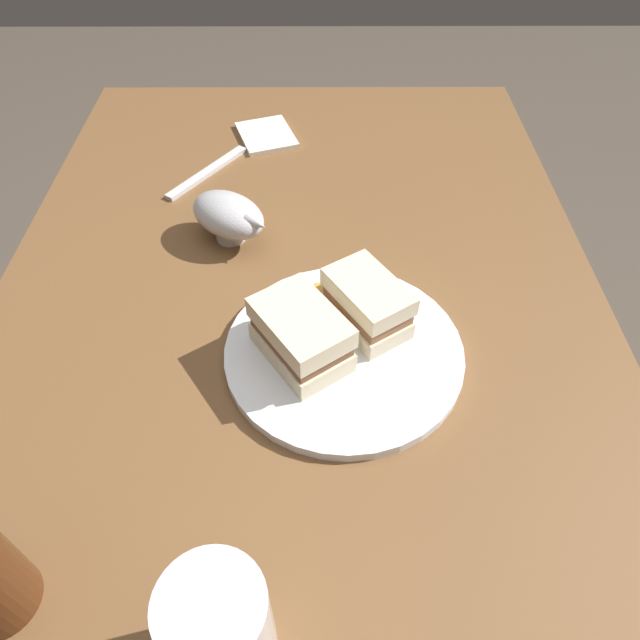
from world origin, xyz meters
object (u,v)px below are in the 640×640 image
sandwich_half_right (301,335)px  gravy_boat (229,215)px  sandwich_half_left (367,304)px  pint_glass (224,637)px  fork (208,172)px  napkin (266,135)px  plate (344,352)px

sandwich_half_right → gravy_boat: 0.25m
sandwich_half_left → sandwich_half_right: (-0.05, 0.08, 0.00)m
sandwich_half_left → pint_glass: (-0.36, 0.13, 0.02)m
pint_glass → gravy_boat: size_ratio=1.04×
pint_glass → fork: (0.71, 0.11, -0.06)m
sandwich_half_right → fork: size_ratio=0.75×
pint_glass → fork: 0.72m
sandwich_half_right → napkin: size_ratio=1.23×
pint_glass → sandwich_half_left: bearing=-19.6°
sandwich_half_left → sandwich_half_right: bearing=123.0°
plate → napkin: (0.51, 0.12, -0.00)m
sandwich_half_right → gravy_boat: (0.23, 0.11, -0.01)m
plate → napkin: bearing=13.7°
sandwich_half_right → fork: 0.43m
gravy_boat → pint_glass: bearing=-174.2°
sandwich_half_right → gravy_boat: bearing=24.8°
gravy_boat → fork: gravy_boat is taller
sandwich_half_left → pint_glass: 0.39m
sandwich_half_right → pint_glass: bearing=170.7°
sandwich_half_left → gravy_boat: sandwich_half_left is taller
plate → sandwich_half_right: sandwich_half_right is taller
sandwich_half_right → pint_glass: size_ratio=0.94×
sandwich_half_left → napkin: 0.49m
plate → pint_glass: 0.34m
sandwich_half_right → pint_glass: 0.32m
sandwich_half_right → napkin: bearing=8.1°
napkin → fork: napkin is taller
gravy_boat → fork: 0.18m
sandwich_half_left → fork: 0.42m
sandwich_half_left → fork: size_ratio=0.69×
plate → sandwich_half_left: (0.04, -0.03, 0.04)m
sandwich_half_right → fork: (0.40, 0.16, -0.04)m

